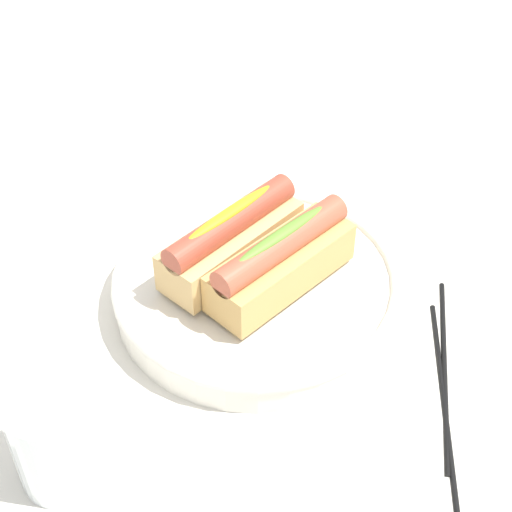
# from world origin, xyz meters

# --- Properties ---
(ground_plane) EXTENTS (2.40, 2.40, 0.00)m
(ground_plane) POSITION_xyz_m (0.00, 0.00, 0.00)
(ground_plane) COLOR silver
(serving_bowl) EXTENTS (0.27, 0.27, 0.04)m
(serving_bowl) POSITION_xyz_m (0.00, 0.00, 0.02)
(serving_bowl) COLOR silver
(serving_bowl) RESTS_ON ground_plane
(hotdog_front) EXTENTS (0.16, 0.08, 0.06)m
(hotdog_front) POSITION_xyz_m (-0.00, -0.03, 0.07)
(hotdog_front) COLOR tan
(hotdog_front) RESTS_ON serving_bowl
(hotdog_back) EXTENTS (0.16, 0.07, 0.06)m
(hotdog_back) POSITION_xyz_m (0.00, 0.03, 0.07)
(hotdog_back) COLOR #DBB270
(hotdog_back) RESTS_ON serving_bowl
(water_glass) EXTENTS (0.07, 0.07, 0.09)m
(water_glass) POSITION_xyz_m (-0.24, 0.02, 0.04)
(water_glass) COLOR white
(water_glass) RESTS_ON ground_plane
(chopstick_near) EXTENTS (0.20, 0.10, 0.01)m
(chopstick_near) POSITION_xyz_m (0.02, -0.19, 0.00)
(chopstick_near) COLOR black
(chopstick_near) RESTS_ON ground_plane
(chopstick_far) EXTENTS (0.20, 0.11, 0.01)m
(chopstick_far) POSITION_xyz_m (-0.01, -0.20, 0.00)
(chopstick_far) COLOR black
(chopstick_far) RESTS_ON ground_plane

